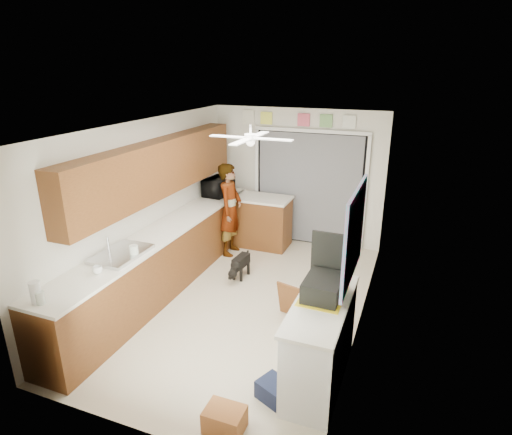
% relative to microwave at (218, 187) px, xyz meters
% --- Properties ---
extents(floor, '(5.00, 5.00, 0.00)m').
position_rel_microwave_xyz_m(floor, '(1.30, -1.84, -1.10)').
color(floor, beige).
rests_on(floor, ground).
extents(ceiling, '(5.00, 5.00, 0.00)m').
position_rel_microwave_xyz_m(ceiling, '(1.30, -1.84, 1.40)').
color(ceiling, white).
rests_on(ceiling, ground).
extents(wall_back, '(3.20, 0.00, 3.20)m').
position_rel_microwave_xyz_m(wall_back, '(1.30, 0.66, 0.15)').
color(wall_back, silver).
rests_on(wall_back, ground).
extents(wall_front, '(3.20, 0.00, 3.20)m').
position_rel_microwave_xyz_m(wall_front, '(1.30, -4.34, 0.15)').
color(wall_front, silver).
rests_on(wall_front, ground).
extents(wall_left, '(0.00, 5.00, 5.00)m').
position_rel_microwave_xyz_m(wall_left, '(-0.30, -1.84, 0.15)').
color(wall_left, silver).
rests_on(wall_left, ground).
extents(wall_right, '(0.00, 5.00, 5.00)m').
position_rel_microwave_xyz_m(wall_right, '(2.90, -1.84, 0.15)').
color(wall_right, silver).
rests_on(wall_right, ground).
extents(left_base_cabinets, '(0.60, 4.80, 0.90)m').
position_rel_microwave_xyz_m(left_base_cabinets, '(-0.00, -1.84, -0.65)').
color(left_base_cabinets, brown).
rests_on(left_base_cabinets, floor).
extents(left_countertop, '(0.62, 4.80, 0.04)m').
position_rel_microwave_xyz_m(left_countertop, '(0.01, -1.84, -0.18)').
color(left_countertop, white).
rests_on(left_countertop, left_base_cabinets).
extents(upper_cabinets, '(0.32, 4.00, 0.80)m').
position_rel_microwave_xyz_m(upper_cabinets, '(-0.14, -1.64, 0.70)').
color(upper_cabinets, brown).
rests_on(upper_cabinets, wall_left).
extents(sink_basin, '(0.50, 0.76, 0.06)m').
position_rel_microwave_xyz_m(sink_basin, '(0.01, -2.84, -0.15)').
color(sink_basin, silver).
rests_on(sink_basin, left_countertop).
extents(faucet, '(0.03, 0.03, 0.22)m').
position_rel_microwave_xyz_m(faucet, '(-0.18, -2.84, -0.05)').
color(faucet, silver).
rests_on(faucet, left_countertop).
extents(peninsula_base, '(1.00, 0.60, 0.90)m').
position_rel_microwave_xyz_m(peninsula_base, '(0.80, 0.16, -0.65)').
color(peninsula_base, brown).
rests_on(peninsula_base, floor).
extents(peninsula_top, '(1.04, 0.64, 0.04)m').
position_rel_microwave_xyz_m(peninsula_top, '(0.80, 0.16, -0.18)').
color(peninsula_top, white).
rests_on(peninsula_top, peninsula_base).
extents(back_opening_recess, '(2.00, 0.06, 2.10)m').
position_rel_microwave_xyz_m(back_opening_recess, '(1.55, 0.63, -0.05)').
color(back_opening_recess, black).
rests_on(back_opening_recess, wall_back).
extents(curtain_panel, '(1.90, 0.03, 2.05)m').
position_rel_microwave_xyz_m(curtain_panel, '(1.55, 0.59, -0.05)').
color(curtain_panel, gray).
rests_on(curtain_panel, wall_back).
extents(door_trim_left, '(0.06, 0.04, 2.10)m').
position_rel_microwave_xyz_m(door_trim_left, '(0.53, 0.60, -0.05)').
color(door_trim_left, white).
rests_on(door_trim_left, wall_back).
extents(door_trim_right, '(0.06, 0.04, 2.10)m').
position_rel_microwave_xyz_m(door_trim_right, '(2.57, 0.60, -0.05)').
color(door_trim_right, white).
rests_on(door_trim_right, wall_back).
extents(door_trim_head, '(2.10, 0.04, 0.06)m').
position_rel_microwave_xyz_m(door_trim_head, '(1.55, 0.60, 1.02)').
color(door_trim_head, white).
rests_on(door_trim_head, wall_back).
extents(header_frame_0, '(0.22, 0.02, 0.22)m').
position_rel_microwave_xyz_m(header_frame_0, '(0.70, 0.63, 1.20)').
color(header_frame_0, '#F8FC54').
rests_on(header_frame_0, wall_back).
extents(header_frame_2, '(0.22, 0.02, 0.22)m').
position_rel_microwave_xyz_m(header_frame_2, '(1.40, 0.63, 1.20)').
color(header_frame_2, '#E0546E').
rests_on(header_frame_2, wall_back).
extents(header_frame_3, '(0.22, 0.02, 0.22)m').
position_rel_microwave_xyz_m(header_frame_3, '(1.80, 0.63, 1.20)').
color(header_frame_3, '#71A75F').
rests_on(header_frame_3, wall_back).
extents(header_frame_4, '(0.22, 0.02, 0.22)m').
position_rel_microwave_xyz_m(header_frame_4, '(2.20, 0.63, 1.20)').
color(header_frame_4, white).
rests_on(header_frame_4, wall_back).
extents(route66_sign, '(0.22, 0.02, 0.26)m').
position_rel_microwave_xyz_m(route66_sign, '(0.35, 0.63, 1.20)').
color(route66_sign, silver).
rests_on(route66_sign, wall_back).
extents(right_counter_base, '(0.50, 1.40, 0.90)m').
position_rel_microwave_xyz_m(right_counter_base, '(2.65, -3.04, -0.65)').
color(right_counter_base, white).
rests_on(right_counter_base, floor).
extents(right_counter_top, '(0.54, 1.44, 0.04)m').
position_rel_microwave_xyz_m(right_counter_top, '(2.64, -3.04, -0.18)').
color(right_counter_top, white).
rests_on(right_counter_top, right_counter_base).
extents(abstract_painting, '(0.03, 1.15, 0.95)m').
position_rel_microwave_xyz_m(abstract_painting, '(2.88, -2.84, 0.55)').
color(abstract_painting, '#DE52B1').
rests_on(abstract_painting, wall_right).
extents(ceiling_fan, '(1.14, 1.14, 0.24)m').
position_rel_microwave_xyz_m(ceiling_fan, '(1.30, -1.64, 1.22)').
color(ceiling_fan, white).
rests_on(ceiling_fan, ceiling).
extents(microwave, '(0.44, 0.61, 0.32)m').
position_rel_microwave_xyz_m(microwave, '(0.00, 0.00, 0.00)').
color(microwave, black).
rests_on(microwave, left_countertop).
extents(cup, '(0.14, 0.14, 0.09)m').
position_rel_microwave_xyz_m(cup, '(0.06, -3.34, -0.12)').
color(cup, white).
rests_on(cup, left_countertop).
extents(jar_a, '(0.13, 0.13, 0.15)m').
position_rel_microwave_xyz_m(jar_a, '(0.18, -2.81, -0.09)').
color(jar_a, silver).
rests_on(jar_a, left_countertop).
extents(jar_b, '(0.12, 0.12, 0.14)m').
position_rel_microwave_xyz_m(jar_b, '(-0.01, -4.09, -0.09)').
color(jar_b, silver).
rests_on(jar_b, left_countertop).
extents(paper_towel_roll, '(0.14, 0.14, 0.24)m').
position_rel_microwave_xyz_m(paper_towel_roll, '(-0.06, -4.09, -0.04)').
color(paper_towel_roll, white).
rests_on(paper_towel_roll, left_countertop).
extents(suitcase, '(0.38, 0.50, 0.21)m').
position_rel_microwave_xyz_m(suitcase, '(2.62, -2.92, -0.06)').
color(suitcase, black).
rests_on(suitcase, right_counter_top).
extents(suitcase_rim, '(0.45, 0.59, 0.02)m').
position_rel_microwave_xyz_m(suitcase_rim, '(2.62, -2.92, -0.17)').
color(suitcase_rim, yellow).
rests_on(suitcase_rim, suitcase).
extents(suitcase_lid, '(0.42, 0.04, 0.50)m').
position_rel_microwave_xyz_m(suitcase_lid, '(2.62, -2.63, 0.19)').
color(suitcase_lid, black).
rests_on(suitcase_lid, suitcase).
extents(cardboard_box, '(0.37, 0.28, 0.23)m').
position_rel_microwave_xyz_m(cardboard_box, '(1.99, -4.04, -0.99)').
color(cardboard_box, '#B8673A').
rests_on(cardboard_box, floor).
extents(navy_crate, '(0.41, 0.38, 0.20)m').
position_rel_microwave_xyz_m(navy_crate, '(2.30, -3.50, -1.00)').
color(navy_crate, '#141A33').
rests_on(navy_crate, floor).
extents(cabinet_door_panel, '(0.36, 0.21, 0.50)m').
position_rel_microwave_xyz_m(cabinet_door_panel, '(2.00, -2.00, -0.85)').
color(cabinet_door_panel, brown).
rests_on(cabinet_door_panel, floor).
extents(man, '(0.43, 0.62, 1.65)m').
position_rel_microwave_xyz_m(man, '(0.40, -0.37, -0.28)').
color(man, white).
rests_on(man, floor).
extents(dog, '(0.26, 0.53, 0.41)m').
position_rel_microwave_xyz_m(dog, '(0.94, -1.17, -0.90)').
color(dog, black).
rests_on(dog, floor).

